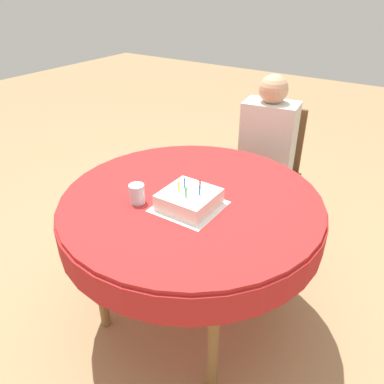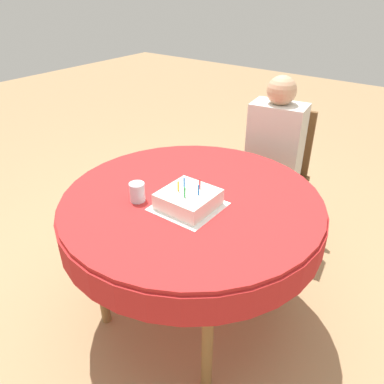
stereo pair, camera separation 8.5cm
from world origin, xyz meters
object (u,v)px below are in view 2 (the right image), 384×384
birthday_cake (188,199)px  drinking_glass (137,192)px  person (274,150)px  chair (275,172)px

birthday_cake → drinking_glass: bearing=-155.8°
person → birthday_cake: (0.04, -0.97, 0.12)m
drinking_glass → person: bearing=80.5°
person → birthday_cake: bearing=-95.9°
person → drinking_glass: (-0.18, -1.07, 0.12)m
chair → drinking_glass: (-0.16, -1.17, 0.32)m
chair → birthday_cake: chair is taller
birthday_cake → drinking_glass: (-0.22, -0.10, 0.01)m
person → drinking_glass: 1.09m
chair → birthday_cake: (0.06, -1.07, 0.32)m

